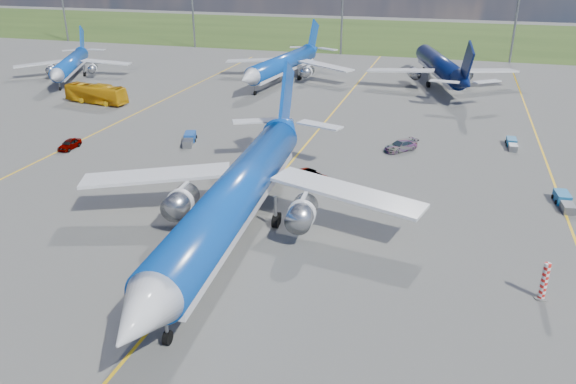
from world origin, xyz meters
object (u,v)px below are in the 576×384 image
(baggage_tug_w, at_px, (564,201))
(apron_bus, at_px, (96,94))
(baggage_tug_c, at_px, (189,139))
(bg_jet_n, at_px, (438,84))
(warning_post, at_px, (544,281))
(baggage_tug_e, at_px, (512,144))
(bg_jet_nw, at_px, (73,79))
(main_airliner, at_px, (238,237))
(service_car_a, at_px, (69,144))
(bg_jet_nnw, at_px, (284,81))
(service_car_b, at_px, (313,176))
(service_car_c, at_px, (401,146))

(baggage_tug_w, bearing_deg, apron_bus, 156.46)
(apron_bus, xyz_separation_m, baggage_tug_c, (24.49, -15.09, -1.09))
(bg_jet_n, relative_size, apron_bus, 3.45)
(warning_post, relative_size, baggage_tug_e, 0.71)
(bg_jet_nw, height_order, baggage_tug_w, bg_jet_nw)
(baggage_tug_e, bearing_deg, bg_jet_n, 105.34)
(bg_jet_nw, relative_size, apron_bus, 2.83)
(bg_jet_n, bearing_deg, main_airliner, 62.82)
(warning_post, relative_size, service_car_a, 0.79)
(baggage_tug_c, bearing_deg, bg_jet_nnw, 70.07)
(service_car_b, height_order, service_car_c, service_car_c)
(baggage_tug_w, height_order, baggage_tug_c, baggage_tug_c)
(bg_jet_n, height_order, apron_bus, bg_jet_n)
(apron_bus, bearing_deg, bg_jet_n, -51.54)
(warning_post, height_order, service_car_b, warning_post)
(main_airliner, xyz_separation_m, service_car_a, (-30.01, 16.90, 0.64))
(bg_jet_nw, relative_size, bg_jet_n, 0.82)
(bg_jet_n, height_order, baggage_tug_w, bg_jet_n)
(baggage_tug_c, bearing_deg, service_car_c, -9.17)
(bg_jet_nnw, bearing_deg, service_car_a, -100.46)
(main_airliner, bearing_deg, service_car_c, 64.11)
(warning_post, distance_m, main_airliner, 25.32)
(apron_bus, xyz_separation_m, service_car_c, (52.19, -10.45, -0.92))
(bg_jet_n, height_order, service_car_a, bg_jet_n)
(service_car_b, distance_m, baggage_tug_c, 21.33)
(service_car_c, bearing_deg, baggage_tug_c, -128.05)
(bg_jet_nnw, bearing_deg, service_car_c, -46.71)
(warning_post, bearing_deg, baggage_tug_c, 147.39)
(service_car_b, bearing_deg, bg_jet_nw, 89.32)
(bg_jet_nnw, relative_size, service_car_a, 10.10)
(service_car_b, relative_size, baggage_tug_e, 1.09)
(bg_jet_n, xyz_separation_m, main_airliner, (-14.26, -70.66, 0.00))
(main_airliner, bearing_deg, baggage_tug_w, 24.73)
(service_car_a, distance_m, service_car_c, 43.09)
(bg_jet_n, xyz_separation_m, apron_bus, (-54.94, -31.79, 1.61))
(service_car_b, bearing_deg, service_car_a, 119.38)
(baggage_tug_e, bearing_deg, baggage_tug_w, -79.97)
(bg_jet_n, relative_size, service_car_b, 8.64)
(service_car_c, distance_m, baggage_tug_e, 15.06)
(bg_jet_nnw, height_order, apron_bus, bg_jet_nnw)
(bg_jet_nw, height_order, baggage_tug_c, bg_jet_nw)
(apron_bus, bearing_deg, bg_jet_nw, 54.17)
(service_car_a, distance_m, baggage_tug_e, 58.06)
(warning_post, xyz_separation_m, service_car_c, (-13.62, 31.08, -0.82))
(warning_post, distance_m, service_car_b, 28.09)
(warning_post, height_order, apron_bus, apron_bus)
(bg_jet_nw, relative_size, service_car_b, 7.07)
(service_car_a, height_order, baggage_tug_e, service_car_a)
(bg_jet_nw, xyz_separation_m, service_car_a, (27.21, -38.07, 0.64))
(service_car_c, bearing_deg, main_airliner, -69.62)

